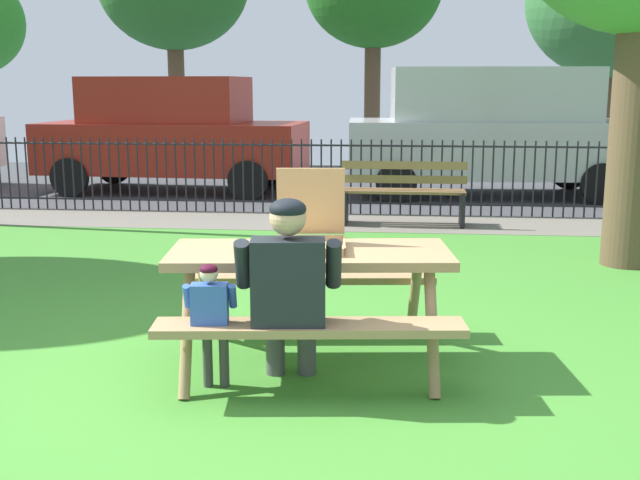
% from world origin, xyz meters
% --- Properties ---
extents(ground, '(28.00, 10.51, 0.02)m').
position_xyz_m(ground, '(0.00, 1.26, -0.01)').
color(ground, '#438B30').
extents(cobblestone_walkway, '(28.00, 1.40, 0.01)m').
position_xyz_m(cobblestone_walkway, '(0.00, 5.81, -0.00)').
color(cobblestone_walkway, slate).
extents(street_asphalt, '(28.00, 6.71, 0.01)m').
position_xyz_m(street_asphalt, '(0.00, 9.87, -0.01)').
color(street_asphalt, '#424247').
extents(picnic_table_foreground, '(1.95, 1.67, 0.79)m').
position_xyz_m(picnic_table_foreground, '(0.32, 0.41, 0.60)').
color(picnic_table_foreground, '#A28058').
rests_on(picnic_table_foreground, ground).
extents(pizza_box_open, '(0.49, 0.54, 0.51)m').
position_xyz_m(pizza_box_open, '(0.32, 0.48, 0.87)').
color(pizza_box_open, tan).
rests_on(pizza_box_open, picnic_table_foreground).
extents(adult_at_table, '(0.63, 0.62, 1.19)m').
position_xyz_m(adult_at_table, '(0.26, -0.10, 0.66)').
color(adult_at_table, '#494949').
rests_on(adult_at_table, ground).
extents(child_at_table, '(0.31, 0.31, 0.81)m').
position_xyz_m(child_at_table, '(-0.19, -0.18, 0.50)').
color(child_at_table, '#3D3D3D').
rests_on(child_at_table, ground).
extents(iron_fence_streetside, '(21.68, 0.03, 1.06)m').
position_xyz_m(iron_fence_streetside, '(0.00, 6.51, 0.54)').
color(iron_fence_streetside, black).
rests_on(iron_fence_streetside, ground).
extents(park_bench_center, '(1.60, 0.47, 0.85)m').
position_xyz_m(park_bench_center, '(0.95, 5.67, 0.42)').
color(park_bench_center, brown).
rests_on(park_bench_center, ground).
extents(parked_car_left, '(4.48, 2.08, 1.94)m').
position_xyz_m(parked_car_left, '(-2.97, 8.59, 1.01)').
color(parked_car_left, maroon).
rests_on(parked_car_left, ground).
extents(parked_car_center, '(4.69, 2.15, 2.08)m').
position_xyz_m(parked_car_center, '(2.36, 8.59, 1.10)').
color(parked_car_center, '#B8BCBB').
rests_on(parked_car_center, ground).
extents(far_tree_midright, '(3.96, 3.96, 5.52)m').
position_xyz_m(far_tree_midright, '(5.73, 14.79, 3.71)').
color(far_tree_midright, brown).
rests_on(far_tree_midright, ground).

